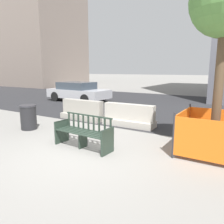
{
  "coord_description": "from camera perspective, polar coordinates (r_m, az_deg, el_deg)",
  "views": [
    {
      "loc": [
        3.43,
        -3.99,
        2.08
      ],
      "look_at": [
        -0.24,
        1.93,
        0.75
      ],
      "focal_mm": 35.0,
      "sensor_mm": 36.0,
      "label": 1
    }
  ],
  "objects": [
    {
      "name": "construction_fence",
      "position": [
        6.01,
        25.18,
        -4.88
      ],
      "size": [
        1.63,
        1.63,
        1.12
      ],
      "color": "#2D2D33",
      "rests_on": "ground"
    },
    {
      "name": "ground_plane",
      "position": [
        5.66,
        -8.39,
        -10.89
      ],
      "size": [
        200.0,
        200.0,
        0.0
      ],
      "primitive_type": "plane",
      "color": "gray"
    },
    {
      "name": "trash_bin",
      "position": [
        8.33,
        -20.98,
        -1.24
      ],
      "size": [
        0.58,
        0.58,
        0.88
      ],
      "color": "#232326",
      "rests_on": "ground"
    },
    {
      "name": "street_bench",
      "position": [
        6.0,
        -7.46,
        -5.57
      ],
      "size": [
        1.71,
        0.6,
        0.88
      ],
      "color": "#28382D",
      "rests_on": "ground"
    },
    {
      "name": "building_far_left",
      "position": [
        34.66,
        -20.08,
        24.95
      ],
      "size": [
        12.28,
        8.55,
        21.78
      ],
      "color": "gray",
      "rests_on": "ground"
    },
    {
      "name": "car_sedan_mid",
      "position": [
        15.12,
        -8.86,
        5.34
      ],
      "size": [
        4.33,
        2.09,
        1.3
      ],
      "color": "#B7B7BC",
      "rests_on": "ground"
    },
    {
      "name": "jersey_barrier_centre",
      "position": [
        8.31,
        4.44,
        -1.3
      ],
      "size": [
        2.02,
        0.73,
        0.84
      ],
      "color": "#ADA89E",
      "rests_on": "ground"
    },
    {
      "name": "jersey_barrier_left",
      "position": [
        9.45,
        -7.72,
        0.11
      ],
      "size": [
        2.01,
        0.71,
        0.84
      ],
      "color": "#9E998E",
      "rests_on": "ground"
    },
    {
      "name": "street_asphalt",
      "position": [
        13.31,
        16.49,
        1.4
      ],
      "size": [
        120.0,
        12.0,
        0.01
      ],
      "primitive_type": "cube",
      "color": "#28282B",
      "rests_on": "ground"
    }
  ]
}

